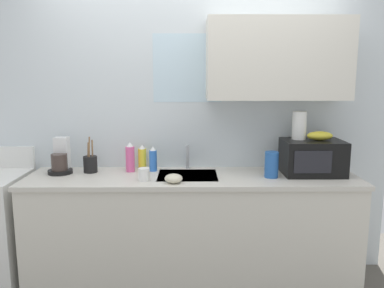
% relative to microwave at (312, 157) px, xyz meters
% --- Properties ---
extents(kitchen_wall_assembly, '(3.33, 0.42, 2.50)m').
position_rel_microwave_xyz_m(kitchen_wall_assembly, '(-0.81, 0.26, 0.33)').
color(kitchen_wall_assembly, silver).
rests_on(kitchen_wall_assembly, ground).
extents(counter_unit, '(2.56, 0.63, 0.90)m').
position_rel_microwave_xyz_m(counter_unit, '(-0.94, -0.05, -0.58)').
color(counter_unit, silver).
rests_on(counter_unit, ground).
extents(sink_faucet, '(0.03, 0.03, 0.20)m').
position_rel_microwave_xyz_m(sink_faucet, '(-0.98, 0.19, -0.04)').
color(sink_faucet, '#B2B5BA').
rests_on(sink_faucet, counter_unit).
extents(microwave, '(0.46, 0.35, 0.27)m').
position_rel_microwave_xyz_m(microwave, '(0.00, 0.00, 0.00)').
color(microwave, black).
rests_on(microwave, counter_unit).
extents(banana_bunch, '(0.20, 0.11, 0.07)m').
position_rel_microwave_xyz_m(banana_bunch, '(0.05, 0.00, 0.17)').
color(banana_bunch, gold).
rests_on(banana_bunch, microwave).
extents(paper_towel_roll, '(0.11, 0.11, 0.22)m').
position_rel_microwave_xyz_m(paper_towel_roll, '(-0.10, 0.05, 0.24)').
color(paper_towel_roll, white).
rests_on(paper_towel_roll, microwave).
extents(coffee_maker, '(0.19, 0.21, 0.28)m').
position_rel_microwave_xyz_m(coffee_maker, '(-1.99, 0.06, -0.03)').
color(coffee_maker, black).
rests_on(coffee_maker, counter_unit).
extents(dish_soap_bottle_blue, '(0.06, 0.06, 0.20)m').
position_rel_microwave_xyz_m(dish_soap_bottle_blue, '(-1.26, 0.11, -0.04)').
color(dish_soap_bottle_blue, blue).
rests_on(dish_soap_bottle_blue, counter_unit).
extents(dish_soap_bottle_yellow, '(0.07, 0.07, 0.21)m').
position_rel_microwave_xyz_m(dish_soap_bottle_yellow, '(-1.35, 0.16, -0.04)').
color(dish_soap_bottle_yellow, yellow).
rests_on(dish_soap_bottle_yellow, counter_unit).
extents(dish_soap_bottle_pink, '(0.07, 0.07, 0.24)m').
position_rel_microwave_xyz_m(dish_soap_bottle_pink, '(-1.44, 0.10, -0.02)').
color(dish_soap_bottle_pink, '#E55999').
rests_on(dish_soap_bottle_pink, counter_unit).
extents(cereal_canister, '(0.10, 0.10, 0.20)m').
position_rel_microwave_xyz_m(cereal_canister, '(-0.34, -0.10, -0.04)').
color(cereal_canister, '#2659A5').
rests_on(cereal_canister, counter_unit).
extents(mug_white, '(0.08, 0.08, 0.09)m').
position_rel_microwave_xyz_m(mug_white, '(-1.30, -0.19, -0.09)').
color(mug_white, white).
rests_on(mug_white, counter_unit).
extents(utensil_crock, '(0.11, 0.11, 0.29)m').
position_rel_microwave_xyz_m(utensil_crock, '(-1.76, 0.07, -0.06)').
color(utensil_crock, black).
rests_on(utensil_crock, counter_unit).
extents(small_bowl, '(0.13, 0.13, 0.06)m').
position_rel_microwave_xyz_m(small_bowl, '(-1.08, -0.25, -0.10)').
color(small_bowl, beige).
rests_on(small_bowl, counter_unit).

